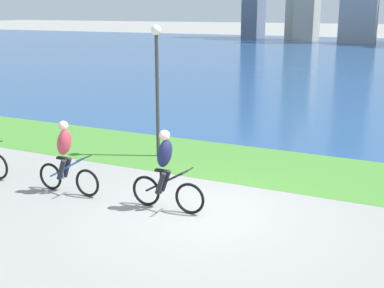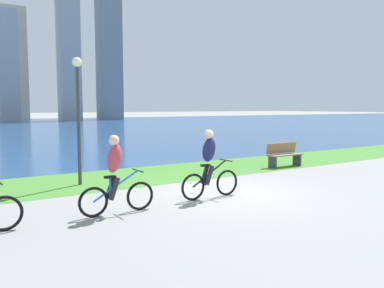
% 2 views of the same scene
% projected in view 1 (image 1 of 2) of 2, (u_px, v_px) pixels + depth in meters
% --- Properties ---
extents(ground_plane, '(300.00, 300.00, 0.00)m').
position_uv_depth(ground_plane, '(201.00, 212.00, 10.57)').
color(ground_plane, gray).
extents(grass_strip_bayside, '(120.00, 3.43, 0.01)m').
position_uv_depth(grass_strip_bayside, '(259.00, 165.00, 13.73)').
color(grass_strip_bayside, '#478433').
rests_on(grass_strip_bayside, ground).
extents(cyclist_lead, '(1.69, 0.52, 1.70)m').
position_uv_depth(cyclist_lead, '(166.00, 171.00, 10.51)').
color(cyclist_lead, black).
rests_on(cyclist_lead, ground).
extents(cyclist_trailing, '(1.68, 0.52, 1.67)m').
position_uv_depth(cyclist_trailing, '(66.00, 157.00, 11.48)').
color(cyclist_trailing, black).
rests_on(cyclist_trailing, ground).
extents(lamppost_tall, '(0.28, 0.28, 3.65)m').
position_uv_depth(lamppost_tall, '(157.00, 71.00, 14.01)').
color(lamppost_tall, '#38383D').
rests_on(lamppost_tall, ground).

